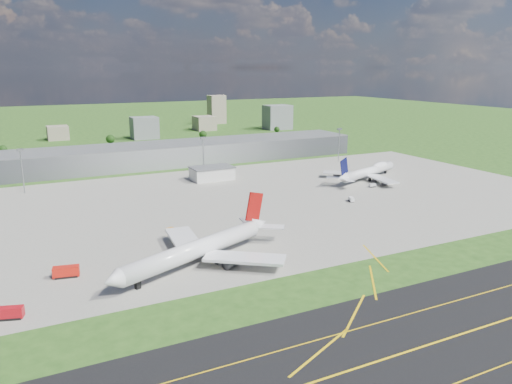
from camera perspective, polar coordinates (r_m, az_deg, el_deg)
name	(u,v)px	position (r m, az deg, el deg)	size (l,w,h in m)	color
ground	(174,168)	(366.65, -9.39, 2.77)	(1400.00, 1400.00, 0.00)	#274D18
taxiway	(464,333)	(152.03, 22.63, -14.70)	(1400.00, 60.00, 0.06)	black
apron	(253,201)	(270.26, -0.34, -1.05)	(360.00, 190.00, 0.08)	gray
terminal	(167,154)	(379.45, -10.12, 4.27)	(300.00, 42.00, 15.00)	gray
ops_building	(212,174)	(322.78, -5.06, 2.11)	(26.00, 16.00, 8.00)	silver
mast_west	(21,163)	(313.57, -25.24, 3.01)	(3.50, 2.00, 25.90)	gray
mast_center	(203,149)	(334.07, -6.06, 4.88)	(3.50, 2.00, 25.90)	gray
mast_east	(339,139)	(386.11, 9.48, 6.00)	(3.50, 2.00, 25.90)	gray
airliner_red_twin	(201,249)	(185.41, -6.36, -6.44)	(75.05, 56.58, 21.77)	white
airliner_blue_quad	(369,171)	(331.35, 12.75, 2.31)	(66.42, 50.62, 18.10)	white
fire_truck	(66,272)	(185.95, -20.87, -8.54)	(9.23, 4.94, 3.85)	red
crash_tender	(11,313)	(163.53, -26.20, -12.32)	(7.35, 4.79, 3.52)	#AF0C15
tug_yellow	(170,230)	(223.97, -9.81, -4.26)	(3.77, 3.22, 1.66)	orange
van_white_near	(351,200)	(273.78, 10.84, -0.85)	(3.59, 5.20, 2.45)	white
van_white_far	(372,185)	(309.60, 13.16, 0.73)	(4.29, 2.27, 2.20)	silver
bldg_cw	(58,133)	(539.72, -21.71, 6.30)	(20.00, 18.00, 14.00)	gray
bldg_c	(144,128)	(522.80, -12.64, 7.17)	(26.00, 20.00, 22.00)	slate
bldg_ce	(204,123)	(584.87, -5.93, 7.83)	(22.00, 24.00, 16.00)	gray
bldg_e	(277,117)	(590.65, 2.47, 8.54)	(30.00, 22.00, 28.00)	slate
bldg_tall_e	(217,109)	(654.09, -4.53, 9.39)	(20.00, 18.00, 36.00)	gray
tree_w	(3,149)	(463.74, -26.96, 4.38)	(6.75, 6.75, 8.25)	#382314
tree_c	(110,139)	(485.99, -16.32, 5.84)	(8.10, 8.10, 9.90)	#382314
tree_e	(203,134)	(504.95, -6.08, 6.57)	(7.65, 7.65, 9.35)	#382314
tree_far_e	(277,129)	(551.59, 2.40, 7.16)	(6.30, 6.30, 7.70)	#382314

